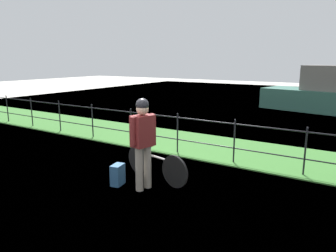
# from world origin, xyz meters

# --- Properties ---
(ground_plane) EXTENTS (60.00, 60.00, 0.00)m
(ground_plane) POSITION_xyz_m (0.00, 0.00, 0.00)
(ground_plane) COLOR #B2ADA3
(grass_strip) EXTENTS (27.00, 2.40, 0.03)m
(grass_strip) POSITION_xyz_m (0.00, 3.24, 0.01)
(grass_strip) COLOR #38702D
(grass_strip) RESTS_ON ground
(harbor_water) EXTENTS (30.00, 30.00, 0.00)m
(harbor_water) POSITION_xyz_m (0.00, 10.44, 0.00)
(harbor_water) COLOR slate
(harbor_water) RESTS_ON ground
(iron_fence) EXTENTS (18.04, 0.04, 1.02)m
(iron_fence) POSITION_xyz_m (-0.00, 2.32, 0.59)
(iron_fence) COLOR black
(iron_fence) RESTS_ON ground
(bicycle_main) EXTENTS (1.61, 0.39, 0.62)m
(bicycle_main) POSITION_xyz_m (0.55, 0.52, 0.33)
(bicycle_main) COLOR black
(bicycle_main) RESTS_ON ground
(wooden_crate) EXTENTS (0.41, 0.36, 0.22)m
(wooden_crate) POSITION_xyz_m (0.19, 0.60, 0.73)
(wooden_crate) COLOR brown
(wooden_crate) RESTS_ON bicycle_main
(terrier_dog) EXTENTS (0.32, 0.20, 0.18)m
(terrier_dog) POSITION_xyz_m (0.22, 0.59, 0.92)
(terrier_dog) COLOR silver
(terrier_dog) RESTS_ON wooden_crate
(cyclist_person) EXTENTS (0.34, 0.53, 1.68)m
(cyclist_person) POSITION_xyz_m (0.63, 0.05, 1.00)
(cyclist_person) COLOR gray
(cyclist_person) RESTS_ON ground
(backpack_on_paving) EXTENTS (0.23, 0.31, 0.40)m
(backpack_on_paving) POSITION_xyz_m (0.10, -0.06, 0.20)
(backpack_on_paving) COLOR #28517A
(backpack_on_paving) RESTS_ON ground
(moored_boat_near) EXTENTS (6.62, 3.33, 3.69)m
(moored_boat_near) POSITION_xyz_m (2.82, 11.43, 0.76)
(moored_boat_near) COLOR #336656
(moored_boat_near) RESTS_ON ground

